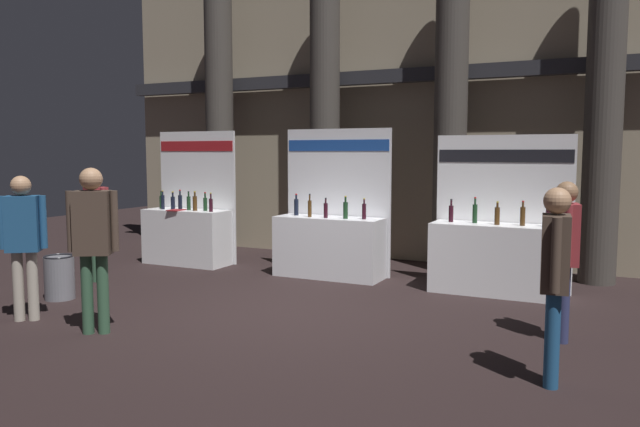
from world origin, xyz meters
name	(u,v)px	position (x,y,z in m)	size (l,w,h in m)	color
ground_plane	(286,311)	(0.00, 0.00, 0.00)	(24.00, 24.00, 0.00)	black
hall_colonnade	(396,98)	(0.00, 4.13, 2.97)	(11.84, 1.17, 6.08)	gray
exhibitor_booth_0	(188,231)	(-3.18, 2.16, 0.60)	(1.63, 0.71, 2.36)	white
exhibitor_booth_1	(330,240)	(-0.41, 2.22, 0.59)	(1.82, 0.66, 2.37)	white
exhibitor_booth_2	(498,253)	(2.21, 2.16, 0.59)	(1.92, 0.66, 2.24)	white
trash_bin	(59,277)	(-3.09, -0.76, 0.30)	(0.39, 0.39, 0.60)	slate
visitor_0	(97,217)	(-3.43, 0.27, 1.01)	(0.51, 0.31, 1.70)	#33563D
visitor_1	(23,235)	(-2.56, -1.71, 1.02)	(0.45, 0.40, 1.72)	#ADA393
visitor_2	(565,247)	(3.22, 0.21, 1.00)	(0.31, 0.49, 1.69)	navy
visitor_3	(93,234)	(-1.42, -1.74, 1.10)	(0.48, 0.40, 1.82)	#33563D
visitor_4	(555,270)	(3.25, -1.16, 1.00)	(0.26, 0.51, 1.70)	navy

